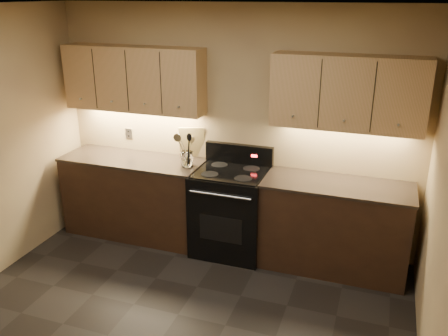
{
  "coord_description": "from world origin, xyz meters",
  "views": [
    {
      "loc": [
        1.53,
        -2.72,
        2.7
      ],
      "look_at": [
        0.08,
        1.45,
        1.05
      ],
      "focal_mm": 38.0,
      "sensor_mm": 36.0,
      "label": 1
    }
  ],
  "objects": [
    {
      "name": "steel_spatula",
      "position": [
        -0.38,
        1.7,
        1.13
      ],
      "size": [
        0.23,
        0.1,
        0.37
      ],
      "primitive_type": null,
      "rotation": [
        0.05,
        -0.41,
        -0.14
      ],
      "color": "silver",
      "rests_on": "utensil_crock"
    },
    {
      "name": "wooden_spoon",
      "position": [
        -0.44,
        1.68,
        1.1
      ],
      "size": [
        0.13,
        0.15,
        0.32
      ],
      "primitive_type": null,
      "rotation": [
        -0.23,
        0.25,
        0.22
      ],
      "color": "tan",
      "rests_on": "utensil_crock"
    },
    {
      "name": "black_spoon",
      "position": [
        -0.42,
        1.71,
        1.12
      ],
      "size": [
        0.11,
        0.11,
        0.36
      ],
      "primitive_type": null,
      "rotation": [
        0.09,
        0.14,
        -0.14
      ],
      "color": "black",
      "rests_on": "utensil_crock"
    },
    {
      "name": "stove",
      "position": [
        0.08,
        1.68,
        0.48
      ],
      "size": [
        0.76,
        0.68,
        1.14
      ],
      "color": "black",
      "rests_on": "ground"
    },
    {
      "name": "outlet_plate",
      "position": [
        -1.3,
        1.99,
        1.12
      ],
      "size": [
        0.08,
        0.01,
        0.12
      ],
      "primitive_type": "cube",
      "color": "#B2B5BA",
      "rests_on": "wall_back"
    },
    {
      "name": "utensil_crock",
      "position": [
        -0.42,
        1.68,
        1.0
      ],
      "size": [
        0.14,
        0.14,
        0.16
      ],
      "color": "white",
      "rests_on": "counter_left"
    },
    {
      "name": "cutting_board",
      "position": [
        -0.48,
        1.96,
        1.11
      ],
      "size": [
        0.29,
        0.16,
        0.36
      ],
      "primitive_type": "cube",
      "rotation": [
        0.15,
        0.0,
        0.33
      ],
      "color": "tan",
      "rests_on": "counter_left"
    },
    {
      "name": "wall_back",
      "position": [
        0.0,
        2.0,
        1.3
      ],
      "size": [
        4.0,
        0.04,
        2.6
      ],
      "primitive_type": "cube",
      "color": "tan",
      "rests_on": "ground"
    },
    {
      "name": "upper_cab_right",
      "position": [
        1.18,
        1.85,
        1.8
      ],
      "size": [
        1.44,
        0.3,
        0.7
      ],
      "primitive_type": "cube",
      "color": "tan",
      "rests_on": "wall_back"
    },
    {
      "name": "black_turner",
      "position": [
        -0.4,
        1.65,
        1.12
      ],
      "size": [
        0.11,
        0.13,
        0.35
      ],
      "primitive_type": null,
      "rotation": [
        -0.09,
        0.08,
        0.16
      ],
      "color": "black",
      "rests_on": "utensil_crock"
    },
    {
      "name": "counter_left",
      "position": [
        -1.1,
        1.7,
        0.47
      ],
      "size": [
        1.62,
        0.62,
        0.93
      ],
      "color": "black",
      "rests_on": "ground"
    },
    {
      "name": "steel_skimmer",
      "position": [
        -0.39,
        1.66,
        1.12
      ],
      "size": [
        0.22,
        0.1,
        0.35
      ],
      "primitive_type": null,
      "rotation": [
        -0.04,
        -0.4,
        0.02
      ],
      "color": "silver",
      "rests_on": "utensil_crock"
    },
    {
      "name": "counter_right",
      "position": [
        1.18,
        1.7,
        0.47
      ],
      "size": [
        1.46,
        0.62,
        0.93
      ],
      "color": "black",
      "rests_on": "ground"
    },
    {
      "name": "ceiling",
      "position": [
        0.0,
        0.0,
        2.6
      ],
      "size": [
        4.0,
        4.0,
        0.0
      ],
      "primitive_type": "plane",
      "rotation": [
        3.14,
        0.0,
        0.0
      ],
      "color": "silver",
      "rests_on": "wall_back"
    },
    {
      "name": "upper_cab_left",
      "position": [
        -1.1,
        1.85,
        1.8
      ],
      "size": [
        1.6,
        0.3,
        0.7
      ],
      "primitive_type": "cube",
      "color": "tan",
      "rests_on": "wall_back"
    }
  ]
}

